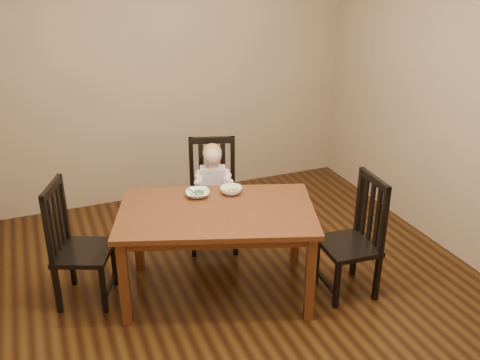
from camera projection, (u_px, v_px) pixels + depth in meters
name	position (u px, v px, depth m)	size (l,w,h in m)	color
room	(234.00, 129.00, 3.61)	(4.01, 4.01, 2.71)	#3D240D
dining_table	(217.00, 220.00, 3.94)	(1.63, 1.28, 0.72)	#4D2A12
chair_child	(213.00, 196.00, 4.69)	(0.52, 0.51, 0.97)	black
chair_left	(76.00, 246.00, 3.94)	(0.52, 0.53, 0.95)	black
chair_right	(354.00, 239.00, 4.04)	(0.42, 0.44, 0.95)	black
toddler	(213.00, 186.00, 4.60)	(0.29, 0.36, 0.49)	beige
bowl_peas	(198.00, 194.00, 4.11)	(0.18, 0.18, 0.04)	white
bowl_veg	(231.00, 190.00, 4.15)	(0.17, 0.17, 0.05)	white
fork	(192.00, 192.00, 4.08)	(0.07, 0.10, 0.05)	silver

